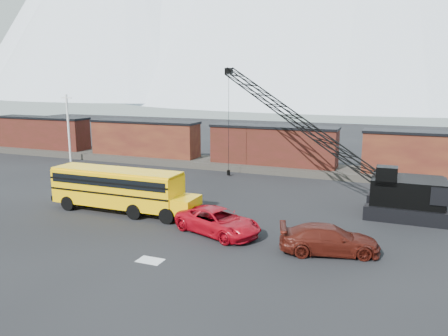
# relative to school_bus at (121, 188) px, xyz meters

# --- Properties ---
(ground) EXTENTS (160.00, 160.00, 0.00)m
(ground) POSITION_rel_school_bus_xyz_m (6.19, -2.97, -1.79)
(ground) COLOR black
(ground) RESTS_ON ground
(gravel_berm) EXTENTS (120.00, 5.00, 0.70)m
(gravel_berm) POSITION_rel_school_bus_xyz_m (6.19, 19.03, -1.44)
(gravel_berm) COLOR #423D36
(gravel_berm) RESTS_ON ground
(boxcar_west_far) EXTENTS (13.70, 3.10, 4.17)m
(boxcar_west_far) POSITION_rel_school_bus_xyz_m (-25.81, 19.03, 0.97)
(boxcar_west_far) COLOR #4A1814
(boxcar_west_far) RESTS_ON gravel_berm
(boxcar_west_near) EXTENTS (13.70, 3.10, 4.17)m
(boxcar_west_near) POSITION_rel_school_bus_xyz_m (-9.81, 19.03, 0.97)
(boxcar_west_near) COLOR #441613
(boxcar_west_near) RESTS_ON gravel_berm
(boxcar_mid) EXTENTS (13.70, 3.10, 4.17)m
(boxcar_mid) POSITION_rel_school_bus_xyz_m (6.19, 19.03, 0.97)
(boxcar_mid) COLOR #4A1814
(boxcar_mid) RESTS_ON gravel_berm
(boxcar_east_near) EXTENTS (13.70, 3.10, 4.17)m
(boxcar_east_near) POSITION_rel_school_bus_xyz_m (22.19, 19.03, 0.97)
(boxcar_east_near) COLOR #441613
(boxcar_east_near) RESTS_ON gravel_berm
(utility_pole) EXTENTS (1.40, 0.24, 8.00)m
(utility_pole) POSITION_rel_school_bus_xyz_m (-17.81, 15.03, 2.36)
(utility_pole) COLOR silver
(utility_pole) RESTS_ON ground
(snow_patch) EXTENTS (1.40, 0.90, 0.02)m
(snow_patch) POSITION_rel_school_bus_xyz_m (6.69, -6.97, -1.78)
(snow_patch) COLOR silver
(snow_patch) RESTS_ON ground
(school_bus) EXTENTS (11.65, 2.65, 3.19)m
(school_bus) POSITION_rel_school_bus_xyz_m (0.00, 0.00, 0.00)
(school_bus) COLOR #FFBA05
(school_bus) RESTS_ON ground
(red_pickup) EXTENTS (6.40, 4.54, 1.62)m
(red_pickup) POSITION_rel_school_bus_xyz_m (8.44, -1.67, -0.98)
(red_pickup) COLOR #B30817
(red_pickup) RESTS_ON ground
(maroon_suv) EXTENTS (5.95, 3.69, 1.61)m
(maroon_suv) POSITION_rel_school_bus_xyz_m (15.45, -2.27, -0.99)
(maroon_suv) COLOR #46130C
(maroon_suv) RESTS_ON ground
(crawler_crane) EXTENTS (19.94, 10.49, 10.99)m
(crawler_crane) POSITION_rel_school_bus_xyz_m (10.41, 10.64, 4.56)
(crawler_crane) COLOR black
(crawler_crane) RESTS_ON ground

